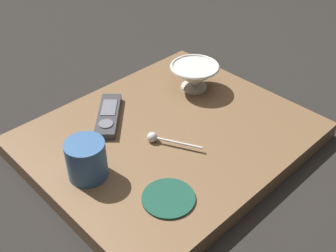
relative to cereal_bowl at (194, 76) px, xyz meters
name	(u,v)px	position (x,y,z in m)	size (l,w,h in m)	color
ground_plane	(169,144)	(-0.09, 0.18, -0.09)	(6.00, 6.00, 0.00)	black
table	(169,138)	(-0.09, 0.18, -0.06)	(0.55, 0.65, 0.04)	brown
cereal_bowl	(194,76)	(0.00, 0.00, 0.00)	(0.14, 0.14, 0.07)	beige
coffee_mug	(86,159)	(-0.08, 0.42, 0.00)	(0.11, 0.08, 0.09)	#33598C
teaspoon	(158,138)	(-0.10, 0.24, -0.03)	(0.12, 0.07, 0.02)	silver
tv_remote_near	(108,116)	(0.05, 0.26, -0.03)	(0.16, 0.16, 0.02)	#38383D
drink_coaster	(169,198)	(-0.25, 0.34, -0.04)	(0.11, 0.11, 0.01)	#194738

